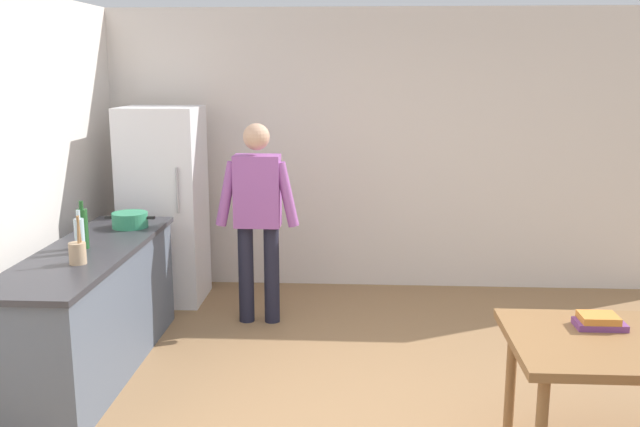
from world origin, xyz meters
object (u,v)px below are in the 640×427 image
at_px(person, 258,210).
at_px(bottle_wine_green, 83,228).
at_px(cooking_pot, 130,220).
at_px(bottle_water_clear, 80,235).
at_px(book_stack, 599,321).
at_px(refrigerator, 164,205).
at_px(utensil_jar, 78,252).

height_order(person, bottle_wine_green, person).
relative_size(person, cooking_pot, 4.25).
distance_m(bottle_water_clear, bottle_wine_green, 0.13).
bearing_deg(book_stack, bottle_wine_green, 163.54).
height_order(refrigerator, cooking_pot, refrigerator).
bearing_deg(cooking_pot, utensil_jar, -89.98).
distance_m(utensil_jar, bottle_water_clear, 0.28).
height_order(utensil_jar, bottle_water_clear, utensil_jar).
xyz_separation_m(utensil_jar, bottle_water_clear, (-0.09, 0.27, 0.05)).
relative_size(refrigerator, cooking_pot, 4.50).
height_order(person, cooking_pot, person).
bearing_deg(cooking_pot, person, 20.19).
bearing_deg(bottle_water_clear, refrigerator, 86.34).
distance_m(refrigerator, utensil_jar, 1.97).
bearing_deg(refrigerator, bottle_wine_green, -94.91).
distance_m(refrigerator, book_stack, 4.02).
relative_size(person, bottle_wine_green, 5.00).
height_order(person, book_stack, person).
distance_m(bottle_water_clear, book_stack, 3.34).
relative_size(refrigerator, book_stack, 6.75).
bearing_deg(bottle_water_clear, bottle_wine_green, 101.93).
height_order(cooking_pot, utensil_jar, utensil_jar).
height_order(refrigerator, person, refrigerator).
bearing_deg(person, cooking_pot, -159.81).
xyz_separation_m(refrigerator, person, (0.95, -0.55, 0.08)).
relative_size(cooking_pot, book_stack, 1.50).
distance_m(utensil_jar, book_stack, 3.19).
bearing_deg(bottle_wine_green, book_stack, -16.46).
distance_m(person, cooking_pot, 1.03).
relative_size(bottle_wine_green, book_stack, 1.28).
height_order(refrigerator, book_stack, refrigerator).
relative_size(refrigerator, bottle_wine_green, 5.29).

